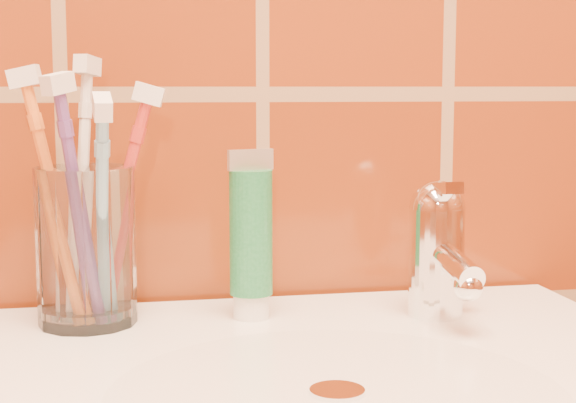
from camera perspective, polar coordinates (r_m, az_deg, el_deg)
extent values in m
cylinder|color=silver|center=(0.58, 3.19, -12.39)|extent=(0.30, 0.30, 0.00)
cylinder|color=white|center=(0.58, 3.20, -12.20)|extent=(0.04, 0.04, 0.00)
cylinder|color=white|center=(0.76, -12.92, -2.83)|extent=(0.11, 0.11, 0.13)
cylinder|color=white|center=(0.77, -2.38, -6.75)|extent=(0.03, 0.03, 0.02)
cylinder|color=#196A39|center=(0.75, -2.41, -2.01)|extent=(0.04, 0.04, 0.11)
cube|color=beige|center=(0.75, -2.44, 2.71)|extent=(0.04, 0.00, 0.02)
cylinder|color=white|center=(0.78, 9.55, -3.88)|extent=(0.05, 0.05, 0.09)
sphere|color=white|center=(0.77, 9.63, -0.41)|extent=(0.05, 0.05, 0.05)
cylinder|color=white|center=(0.74, 10.60, -3.87)|extent=(0.02, 0.09, 0.03)
cube|color=white|center=(0.76, 9.97, 0.81)|extent=(0.02, 0.06, 0.01)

